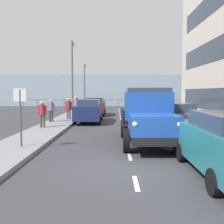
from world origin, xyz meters
name	(u,v)px	position (x,y,z in m)	size (l,w,h in m)	color
ground_plane	(122,123)	(0.00, -11.31, 0.00)	(80.00, 80.00, 0.00)	#38383D
sidewalk_left	(182,122)	(-4.46, -11.31, 0.07)	(2.12, 39.05, 0.15)	gray
sidewalk_right	(62,121)	(4.46, -11.31, 0.07)	(2.12, 39.05, 0.15)	gray
road_centreline_markings	(122,124)	(0.00, -10.44, 0.00)	(0.12, 34.91, 0.01)	silver
sea_horizon	(118,91)	(0.00, -33.83, 2.50)	(80.00, 0.80, 5.00)	#8C9EAD
seawall_railing	(118,101)	(0.00, -30.23, 0.92)	(28.08, 0.08, 1.20)	#4C5156
truck_vintage_blue	(148,118)	(-0.87, -3.17, 1.18)	(2.17, 5.64, 2.43)	black
car_grey_kerbside_1	(174,119)	(-2.45, -5.14, 0.89)	(1.86, 4.00, 1.72)	slate
car_red_kerbside_2	(158,112)	(-2.45, -10.03, 0.90)	(1.93, 4.55, 1.72)	#B21E1E
car_white_kerbside_3	(146,107)	(-2.45, -16.58, 0.90)	(1.92, 3.94, 1.72)	white
car_navy_oppositeside_0	(89,110)	(2.45, -11.46, 0.90)	(1.90, 4.55, 1.72)	navy
car_maroon_oppositeside_1	(95,106)	(2.45, -17.29, 0.90)	(1.98, 4.50, 1.72)	maroon
pedestrian_with_bag	(42,112)	(4.84, -7.54, 1.07)	(0.53, 0.34, 1.58)	#4C473D
pedestrian_couple_b	(51,109)	(5.07, -10.58, 1.09)	(0.53, 0.34, 1.61)	#383342
pedestrian_couple_a	(69,107)	(4.13, -12.33, 1.12)	(0.53, 0.34, 1.65)	#4C473D
pedestrian_by_lamp	(76,104)	(3.82, -14.29, 1.21)	(0.53, 0.34, 1.79)	black
pedestrian_near_railing	(75,105)	(4.30, -16.50, 1.08)	(0.53, 0.34, 1.59)	#4C473D
lamp_post_promenade	(72,71)	(4.31, -15.56, 4.11)	(0.32, 1.14, 6.68)	#59595B
lamp_post_far	(85,82)	(4.40, -25.55, 3.60)	(0.32, 1.14, 5.71)	#59595B
street_sign	(20,107)	(4.17, -2.18, 1.68)	(0.50, 0.07, 2.25)	#4C4C4C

